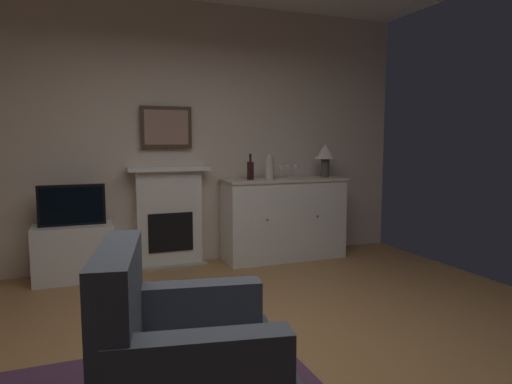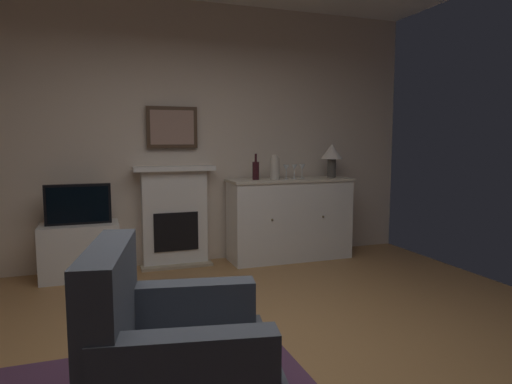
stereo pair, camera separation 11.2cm
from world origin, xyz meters
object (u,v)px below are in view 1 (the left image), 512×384
(sideboard_cabinet, at_px, (284,219))
(wine_glass_right, at_px, (296,168))
(tv_cabinet, at_px, (74,252))
(wine_glass_left, at_px, (281,168))
(vase_decorative, at_px, (269,167))
(wine_bottle, at_px, (250,170))
(table_lamp, at_px, (325,154))
(armchair, at_px, (181,361))
(framed_picture, at_px, (166,127))
(tv_set, at_px, (72,205))
(fireplace_unit, at_px, (169,217))
(wine_glass_center, at_px, (289,168))

(sideboard_cabinet, distance_m, wine_glass_right, 0.61)
(sideboard_cabinet, bearing_deg, tv_cabinet, 179.62)
(wine_glass_left, height_order, vase_decorative, vase_decorative)
(wine_bottle, relative_size, tv_cabinet, 0.39)
(table_lamp, height_order, armchair, table_lamp)
(wine_glass_left, distance_m, vase_decorative, 0.14)
(armchair, bearing_deg, wine_glass_left, 57.60)
(framed_picture, xyz_separation_m, wine_glass_left, (1.23, -0.27, -0.46))
(wine_bottle, bearing_deg, tv_cabinet, 179.20)
(wine_glass_right, height_order, armchair, wine_glass_right)
(vase_decorative, xyz_separation_m, tv_set, (-2.07, 0.04, -0.33))
(wine_bottle, bearing_deg, fireplace_unit, 167.96)
(fireplace_unit, xyz_separation_m, wine_glass_right, (1.45, -0.18, 0.51))
(tv_cabinet, height_order, tv_set, tv_set)
(tv_set, bearing_deg, armchair, -80.35)
(wine_glass_center, bearing_deg, fireplace_unit, 171.33)
(tv_set, bearing_deg, wine_bottle, -0.08)
(table_lamp, bearing_deg, framed_picture, 173.10)
(wine_glass_right, relative_size, vase_decorative, 0.59)
(framed_picture, distance_m, sideboard_cabinet, 1.69)
(table_lamp, xyz_separation_m, armchair, (-2.34, -2.79, -0.84))
(fireplace_unit, height_order, wine_glass_left, wine_glass_left)
(wine_glass_right, bearing_deg, wine_bottle, -179.10)
(wine_glass_left, distance_m, tv_set, 2.23)
(sideboard_cabinet, xyz_separation_m, wine_glass_center, (0.04, -0.03, 0.59))
(wine_glass_center, height_order, vase_decorative, vase_decorative)
(table_lamp, xyz_separation_m, wine_glass_right, (-0.39, -0.00, -0.16))
(fireplace_unit, relative_size, tv_cabinet, 1.47)
(sideboard_cabinet, bearing_deg, wine_glass_left, -144.35)
(wine_glass_left, distance_m, wine_glass_center, 0.11)
(sideboard_cabinet, relative_size, wine_glass_left, 8.72)
(wine_glass_center, bearing_deg, wine_glass_left, -168.27)
(wine_glass_center, relative_size, wine_glass_right, 1.00)
(fireplace_unit, xyz_separation_m, armchair, (-0.50, -2.96, -0.17))
(wine_bottle, bearing_deg, wine_glass_right, 0.90)
(framed_picture, distance_m, tv_cabinet, 1.59)
(wine_glass_left, distance_m, armchair, 3.31)
(fireplace_unit, xyz_separation_m, table_lamp, (1.84, -0.18, 0.67))
(framed_picture, height_order, wine_glass_right, framed_picture)
(wine_glass_left, bearing_deg, armchair, -122.40)
(sideboard_cabinet, bearing_deg, wine_glass_right, -0.72)
(wine_bottle, xyz_separation_m, vase_decorative, (0.21, -0.04, 0.03))
(sideboard_cabinet, distance_m, tv_set, 2.30)
(wine_glass_right, height_order, tv_cabinet, wine_glass_right)
(framed_picture, height_order, vase_decorative, framed_picture)
(fireplace_unit, height_order, armchair, fireplace_unit)
(tv_cabinet, xyz_separation_m, tv_set, (-0.00, -0.02, 0.48))
(wine_glass_right, bearing_deg, framed_picture, 171.23)
(wine_glass_left, bearing_deg, tv_set, 178.90)
(sideboard_cabinet, relative_size, tv_set, 2.32)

